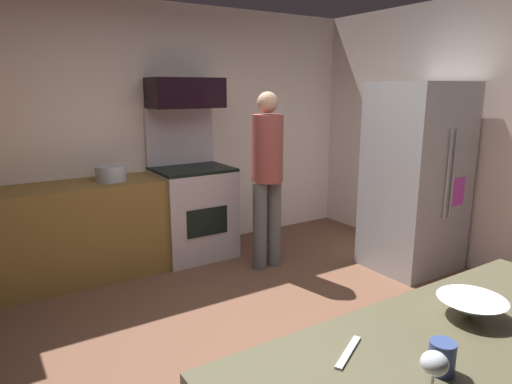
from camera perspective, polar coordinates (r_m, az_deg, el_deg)
The scene contains 13 objects.
ground_plane at distance 3.26m, azimuth 2.22°, elevation -19.62°, with size 5.20×4.80×0.02m, color brown.
wall_back at distance 4.88m, azimuth -13.65°, elevation 7.36°, with size 5.20×0.12×2.60m, color silver.
wall_right at distance 4.72m, azimuth 28.79°, elevation 5.95°, with size 0.12×4.80×2.60m, color silver.
lower_cabinet_run at distance 4.48m, azimuth -22.48°, elevation -4.89°, with size 2.40×0.60×0.90m, color brown.
oven_range at distance 4.80m, azimuth -8.00°, elevation -1.99°, with size 0.76×0.65×1.55m.
microwave at distance 4.71m, azimuth -8.90°, elevation 12.28°, with size 0.74×0.38×0.30m, color black.
refrigerator at distance 4.63m, azimuth 19.54°, elevation 1.73°, with size 0.82×0.74×1.81m.
person_cook at distance 4.33m, azimuth 1.44°, elevation 2.59°, with size 0.31×0.30×1.72m.
mixing_bowl_small at distance 1.95m, azimuth 25.54°, elevation -13.03°, with size 0.25×0.25×0.07m, color white.
wine_glass_near at distance 1.38m, azimuth 21.60°, elevation -19.77°, with size 0.07×0.07×0.16m.
mug_coffee at distance 1.57m, azimuth 22.45°, elevation -18.74°, with size 0.08×0.08×0.10m, color #354883.
knife_chef at distance 1.60m, azimuth 11.59°, elevation -19.21°, with size 0.21×0.02×0.01m, color #B7BABF.
stock_pot at distance 4.44m, azimuth -17.89°, elevation 2.27°, with size 0.28×0.28×0.14m, color silver.
Camera 1 is at (-1.58, -2.25, 1.75)m, focal length 31.64 mm.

